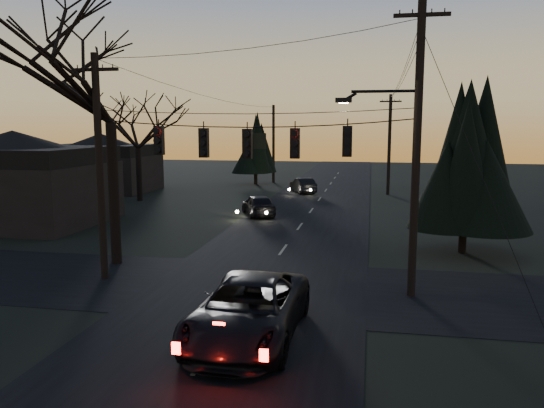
% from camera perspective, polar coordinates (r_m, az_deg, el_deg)
% --- Properties ---
extents(main_road, '(8.00, 120.00, 0.02)m').
position_cam_1_polar(main_road, '(29.20, 2.48, -3.17)').
color(main_road, black).
rests_on(main_road, ground).
extents(cross_road, '(60.00, 7.00, 0.02)m').
position_cam_1_polar(cross_road, '(19.66, -1.70, -8.92)').
color(cross_road, black).
rests_on(cross_road, ground).
extents(utility_pole_right, '(5.00, 0.30, 10.00)m').
position_cam_1_polar(utility_pole_right, '(19.30, 14.70, -9.56)').
color(utility_pole_right, black).
rests_on(utility_pole_right, ground).
extents(utility_pole_left, '(1.80, 0.30, 8.50)m').
position_cam_1_polar(utility_pole_left, '(21.69, -17.53, -7.67)').
color(utility_pole_left, black).
rests_on(utility_pole_left, ground).
extents(utility_pole_far_r, '(1.80, 0.30, 8.50)m').
position_cam_1_polar(utility_pole_far_r, '(46.72, 12.34, 1.00)').
color(utility_pole_far_r, black).
rests_on(utility_pole_far_r, ground).
extents(utility_pole_far_l, '(0.30, 0.30, 8.00)m').
position_cam_1_polar(utility_pole_far_l, '(55.55, 0.16, 2.34)').
color(utility_pole_far_l, black).
rests_on(utility_pole_far_l, ground).
extents(span_signal_assembly, '(11.50, 0.44, 1.53)m').
position_cam_1_polar(span_signal_assembly, '(18.83, -2.49, 6.67)').
color(span_signal_assembly, black).
rests_on(span_signal_assembly, ground).
extents(bare_tree_left, '(8.83, 8.83, 12.02)m').
position_cam_1_polar(bare_tree_left, '(23.32, -17.22, 14.30)').
color(bare_tree_left, black).
rests_on(bare_tree_left, ground).
extents(evergreen_right, '(4.43, 4.43, 7.56)m').
position_cam_1_polar(evergreen_right, '(25.80, 20.22, 4.58)').
color(evergreen_right, black).
rests_on(evergreen_right, ground).
extents(bare_tree_dist, '(6.87, 6.87, 8.27)m').
position_cam_1_polar(bare_tree_dist, '(42.82, -14.29, 8.03)').
color(bare_tree_dist, black).
rests_on(bare_tree_dist, ground).
extents(evergreen_dist, '(3.74, 3.74, 6.45)m').
position_cam_1_polar(evergreen_dist, '(53.79, -1.78, 6.21)').
color(evergreen_dist, black).
rests_on(evergreen_dist, ground).
extents(house_left_near, '(10.00, 8.00, 5.60)m').
position_cam_1_polar(house_left_near, '(35.41, -25.89, 2.60)').
color(house_left_near, black).
rests_on(house_left_near, ground).
extents(house_left_far, '(9.00, 7.00, 5.20)m').
position_cam_1_polar(house_left_far, '(50.52, -17.86, 4.29)').
color(house_left_far, black).
rests_on(house_left_far, ground).
extents(suv_near, '(2.85, 5.97, 1.64)m').
position_cam_1_polar(suv_near, '(14.92, -2.53, -11.33)').
color(suv_near, black).
rests_on(suv_near, ground).
extents(sedan_oncoming_a, '(3.21, 4.45, 1.41)m').
position_cam_1_polar(sedan_oncoming_a, '(34.83, -1.47, -0.12)').
color(sedan_oncoming_a, black).
rests_on(sedan_oncoming_a, ground).
extents(sedan_oncoming_b, '(2.89, 4.18, 1.31)m').
position_cam_1_polar(sedan_oncoming_b, '(46.86, 3.34, 2.00)').
color(sedan_oncoming_b, black).
rests_on(sedan_oncoming_b, ground).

